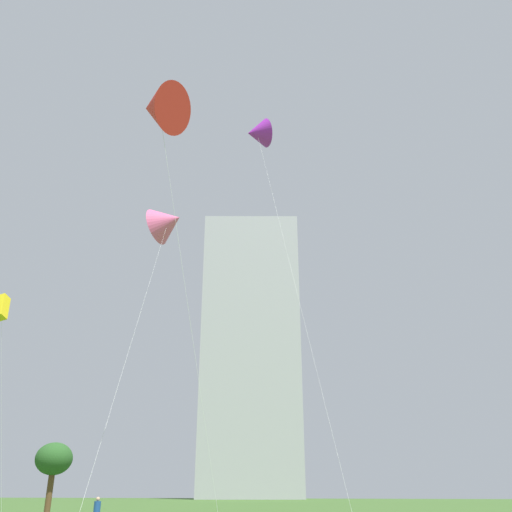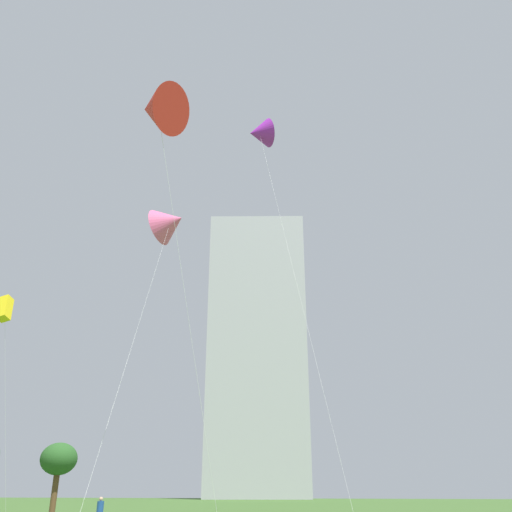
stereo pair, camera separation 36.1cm
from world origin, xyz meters
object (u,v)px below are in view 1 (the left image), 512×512
object	(u,v)px
kite_flying_0	(257,133)
distant_highrise_0	(251,350)
kite_flying_2	(1,308)
kite_flying_4	(159,108)
park_tree_0	(54,460)
kite_flying_3	(168,222)
person_standing_1	(97,511)

from	to	relation	value
kite_flying_0	distant_highrise_0	distance (m)	105.41
kite_flying_2	kite_flying_4	bearing A→B (deg)	-38.37
kite_flying_4	distant_highrise_0	size ratio (longest dim) A/B	0.27
park_tree_0	distant_highrise_0	world-z (taller)	distant_highrise_0
kite_flying_2	kite_flying_3	bearing A→B (deg)	19.97
person_standing_1	distant_highrise_0	size ratio (longest dim) A/B	0.02
park_tree_0	kite_flying_2	bearing A→B (deg)	-79.41
person_standing_1	kite_flying_2	distance (m)	14.21
kite_flying_2	distant_highrise_0	xyz separation A→B (m)	(-5.87, 111.10, 23.12)
kite_flying_0	kite_flying_4	bearing A→B (deg)	-92.03
person_standing_1	kite_flying_4	xyz separation A→B (m)	(7.96, -14.44, 16.95)
kite_flying_4	distant_highrise_0	distance (m)	125.94
kite_flying_0	kite_flying_2	size ratio (longest dim) A/B	2.25
kite_flying_0	kite_flying_3	xyz separation A→B (m)	(-5.81, -4.51, -10.21)
kite_flying_2	park_tree_0	bearing A→B (deg)	100.59
kite_flying_3	kite_flying_4	world-z (taller)	kite_flying_3
kite_flying_0	kite_flying_2	xyz separation A→B (m)	(-15.56, -8.06, -17.28)
kite_flying_4	distant_highrise_0	bearing A→B (deg)	99.58
kite_flying_2	kite_flying_4	size ratio (longest dim) A/B	0.73
kite_flying_4	kite_flying_0	bearing A→B (deg)	87.97
kite_flying_2	kite_flying_3	xyz separation A→B (m)	(9.76, 3.54, 7.07)
kite_flying_3	distant_highrise_0	distance (m)	109.87
person_standing_1	park_tree_0	size ratio (longest dim) A/B	0.31
kite_flying_4	kite_flying_2	bearing A→B (deg)	141.63
kite_flying_3	kite_flying_0	bearing A→B (deg)	37.85
kite_flying_0	kite_flying_2	distance (m)	24.61
kite_flying_3	kite_flying_4	bearing A→B (deg)	-71.57
person_standing_1	kite_flying_2	size ratio (longest dim) A/B	0.13
person_standing_1	park_tree_0	bearing A→B (deg)	143.53
kite_flying_2	kite_flying_4	distance (m)	19.55
kite_flying_0	distant_highrise_0	bearing A→B (deg)	101.75
kite_flying_0	park_tree_0	world-z (taller)	kite_flying_0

